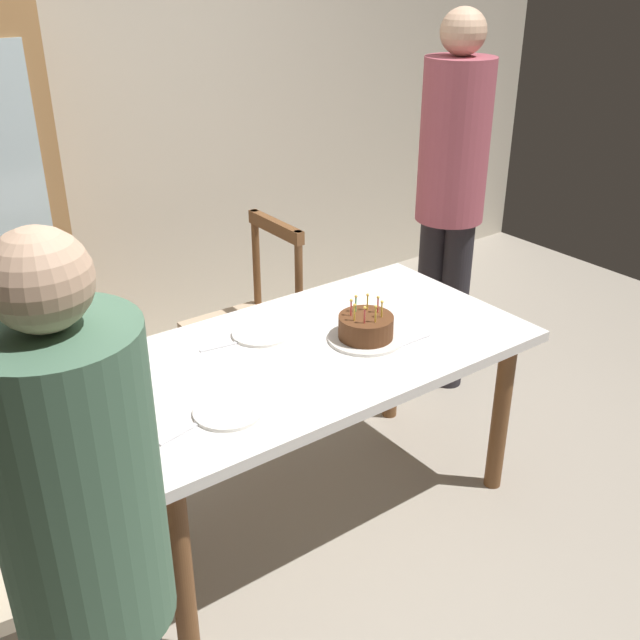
# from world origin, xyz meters

# --- Properties ---
(ground) EXTENTS (6.40, 6.40, 0.00)m
(ground) POSITION_xyz_m (0.00, 0.00, 0.00)
(ground) COLOR #9E9384
(back_wall) EXTENTS (6.40, 0.10, 2.60)m
(back_wall) POSITION_xyz_m (0.00, 1.85, 1.30)
(back_wall) COLOR beige
(back_wall) RESTS_ON ground
(dining_table) EXTENTS (1.63, 0.86, 0.74)m
(dining_table) POSITION_xyz_m (0.00, 0.00, 0.65)
(dining_table) COLOR white
(dining_table) RESTS_ON ground
(birthday_cake) EXTENTS (0.28, 0.28, 0.16)m
(birthday_cake) POSITION_xyz_m (0.21, -0.07, 0.78)
(birthday_cake) COLOR silver
(birthday_cake) RESTS_ON dining_table
(plate_near_celebrant) EXTENTS (0.22, 0.22, 0.01)m
(plate_near_celebrant) POSITION_xyz_m (-0.45, -0.19, 0.74)
(plate_near_celebrant) COLOR white
(plate_near_celebrant) RESTS_ON dining_table
(plate_far_side) EXTENTS (0.22, 0.22, 0.01)m
(plate_far_side) POSITION_xyz_m (-0.08, 0.19, 0.74)
(plate_far_side) COLOR white
(plate_far_side) RESTS_ON dining_table
(fork_near_celebrant) EXTENTS (0.18, 0.05, 0.01)m
(fork_near_celebrant) POSITION_xyz_m (-0.61, -0.21, 0.74)
(fork_near_celebrant) COLOR silver
(fork_near_celebrant) RESTS_ON dining_table
(fork_far_side) EXTENTS (0.18, 0.04, 0.01)m
(fork_far_side) POSITION_xyz_m (-0.24, 0.20, 0.74)
(fork_far_side) COLOR silver
(fork_far_side) RESTS_ON dining_table
(fork_near_guest) EXTENTS (0.18, 0.02, 0.01)m
(fork_near_guest) POSITION_xyz_m (0.33, -0.19, 0.74)
(fork_near_guest) COLOR silver
(fork_near_guest) RESTS_ON dining_table
(chair_spindle_back) EXTENTS (0.44, 0.44, 0.95)m
(chair_spindle_back) POSITION_xyz_m (0.18, 0.75, 0.46)
(chair_spindle_back) COLOR tan
(chair_spindle_back) RESTS_ON ground
(person_celebrant) EXTENTS (0.32, 0.32, 1.63)m
(person_celebrant) POSITION_xyz_m (-1.08, -0.75, 0.93)
(person_celebrant) COLOR #262328
(person_celebrant) RESTS_ON ground
(person_guest) EXTENTS (0.32, 0.32, 1.82)m
(person_guest) POSITION_xyz_m (1.14, 0.44, 1.05)
(person_guest) COLOR #262328
(person_guest) RESTS_ON ground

